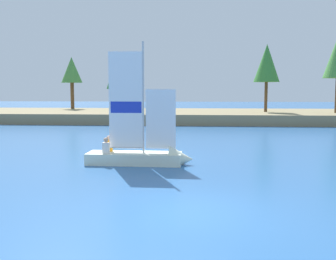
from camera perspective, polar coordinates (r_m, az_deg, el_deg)
The scene contains 6 objects.
ground_plane at distance 10.17m, azimuth 3.10°, elevation -12.02°, with size 200.00×200.00×0.00m, color #2D609E.
shore_bank at distance 40.39m, azimuth 4.17°, elevation 2.13°, with size 80.00×12.91×0.99m, color #897A56.
shoreline_tree_left at distance 47.27m, azimuth -14.16°, elevation 8.58°, with size 2.46×2.46×6.10m.
shoreline_tree_midleft at distance 41.91m, azimuth -7.75°, elevation 8.29°, with size 2.06×2.06×5.63m.
shoreline_tree_centre at distance 40.06m, azimuth 14.52°, elevation 9.59°, with size 2.57×2.57×6.77m.
sailboat at distance 16.35m, azimuth -2.89°, elevation -3.62°, with size 4.55×1.33×5.50m.
Camera 1 is at (0.22, -9.68, 3.12)m, focal length 40.88 mm.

